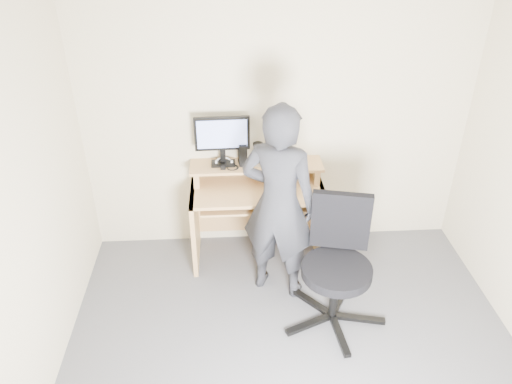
{
  "coord_description": "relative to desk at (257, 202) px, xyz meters",
  "views": [
    {
      "loc": [
        -0.45,
        -2.38,
        3.03
      ],
      "look_at": [
        -0.24,
        1.05,
        0.95
      ],
      "focal_mm": 35.0,
      "sensor_mm": 36.0,
      "label": 1
    }
  ],
  "objects": [
    {
      "name": "person",
      "position": [
        0.14,
        -0.54,
        0.32
      ],
      "size": [
        0.74,
        0.63,
        1.73
      ],
      "primitive_type": "imported",
      "rotation": [
        0.0,
        0.0,
        2.73
      ],
      "color": "black",
      "rests_on": "ground"
    },
    {
      "name": "headphones",
      "position": [
        -0.29,
        0.1,
        0.37
      ],
      "size": [
        0.18,
        0.18,
        0.06
      ],
      "primitive_type": "torus",
      "rotation": [
        0.26,
        0.0,
        0.16
      ],
      "color": "silver",
      "rests_on": "desk"
    },
    {
      "name": "office_chair",
      "position": [
        0.57,
        -0.9,
        0.02
      ],
      "size": [
        0.83,
        0.81,
        1.04
      ],
      "rotation": [
        0.0,
        0.0,
        -0.22
      ],
      "color": "black",
      "rests_on": "ground"
    },
    {
      "name": "ground",
      "position": [
        0.2,
        -1.53,
        -0.55
      ],
      "size": [
        3.5,
        3.5,
        0.0
      ],
      "primitive_type": "plane",
      "color": "#5A595F",
      "rests_on": "ground"
    },
    {
      "name": "back_wall",
      "position": [
        0.2,
        0.22,
        0.7
      ],
      "size": [
        3.5,
        0.02,
        2.5
      ],
      "primitive_type": "cube",
      "color": "beige",
      "rests_on": "ground"
    },
    {
      "name": "charger",
      "position": [
        -0.3,
        0.0,
        0.38
      ],
      "size": [
        0.05,
        0.04,
        0.03
      ],
      "primitive_type": "cube",
      "rotation": [
        0.0,
        0.0,
        -0.11
      ],
      "color": "black",
      "rests_on": "desk"
    },
    {
      "name": "mouse",
      "position": [
        0.23,
        -0.18,
        0.22
      ],
      "size": [
        0.1,
        0.06,
        0.04
      ],
      "primitive_type": "ellipsoid",
      "rotation": [
        0.0,
        0.0,
        -0.02
      ],
      "color": "black",
      "rests_on": "desk"
    },
    {
      "name": "travel_mug",
      "position": [
        0.01,
        0.06,
        0.46
      ],
      "size": [
        0.1,
        0.1,
        0.2
      ],
      "primitive_type": "cylinder",
      "rotation": [
        0.0,
        0.0,
        -0.14
      ],
      "color": "silver",
      "rests_on": "desk"
    },
    {
      "name": "external_drive",
      "position": [
        -0.12,
        0.09,
        0.46
      ],
      "size": [
        0.08,
        0.14,
        0.2
      ],
      "primitive_type": "cube",
      "rotation": [
        0.0,
        0.0,
        0.09
      ],
      "color": "black",
      "rests_on": "desk"
    },
    {
      "name": "keyboard",
      "position": [
        -0.04,
        -0.17,
        0.12
      ],
      "size": [
        0.48,
        0.25,
        0.03
      ],
      "primitive_type": "cube",
      "rotation": [
        0.0,
        0.0,
        -0.16
      ],
      "color": "black",
      "rests_on": "desk"
    },
    {
      "name": "ceiling",
      "position": [
        0.2,
        -1.53,
        1.95
      ],
      "size": [
        3.5,
        3.5,
        0.02
      ],
      "primitive_type": "cube",
      "color": "white",
      "rests_on": "back_wall"
    },
    {
      "name": "smartphone",
      "position": [
        0.2,
        0.07,
        0.37
      ],
      "size": [
        0.09,
        0.14,
        0.01
      ],
      "primitive_type": "cube",
      "rotation": [
        0.0,
        0.0,
        0.15
      ],
      "color": "black",
      "rests_on": "desk"
    },
    {
      "name": "monitor",
      "position": [
        -0.3,
        0.09,
        0.64
      ],
      "size": [
        0.49,
        0.14,
        0.46
      ],
      "rotation": [
        0.0,
        0.0,
        0.03
      ],
      "color": "black",
      "rests_on": "desk"
    },
    {
      "name": "desk",
      "position": [
        0.0,
        0.0,
        0.0
      ],
      "size": [
        1.2,
        0.6,
        0.91
      ],
      "color": "tan",
      "rests_on": "ground"
    }
  ]
}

